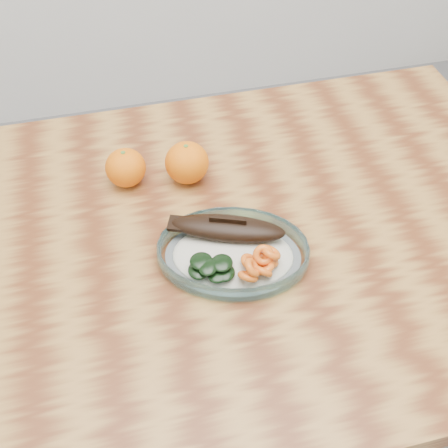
# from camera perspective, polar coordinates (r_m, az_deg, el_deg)

# --- Properties ---
(ground) EXTENTS (3.00, 3.00, 0.00)m
(ground) POSITION_cam_1_polar(r_m,az_deg,el_deg) (1.58, -0.06, -19.58)
(ground) COLOR slate
(ground) RESTS_ON ground
(dining_table) EXTENTS (1.20, 0.80, 0.75)m
(dining_table) POSITION_cam_1_polar(r_m,az_deg,el_deg) (1.02, -0.08, -4.86)
(dining_table) COLOR brown
(dining_table) RESTS_ON ground
(plated_meal) EXTENTS (0.55, 0.55, 0.08)m
(plated_meal) POSITION_cam_1_polar(r_m,az_deg,el_deg) (0.90, 0.91, -2.77)
(plated_meal) COLOR white
(plated_meal) RESTS_ON dining_table
(orange_left) EXTENTS (0.07, 0.07, 0.07)m
(orange_left) POSITION_cam_1_polar(r_m,az_deg,el_deg) (1.02, -9.97, 5.66)
(orange_left) COLOR orange
(orange_left) RESTS_ON dining_table
(orange_right) EXTENTS (0.08, 0.08, 0.08)m
(orange_right) POSITION_cam_1_polar(r_m,az_deg,el_deg) (1.02, -3.79, 6.24)
(orange_right) COLOR orange
(orange_right) RESTS_ON dining_table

